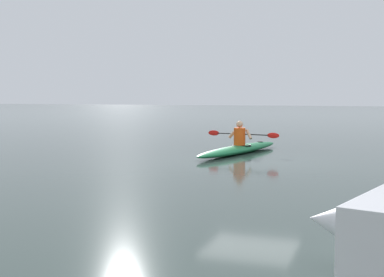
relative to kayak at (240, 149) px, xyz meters
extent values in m
plane|color=#384742|center=(-0.77, 1.67, -0.13)|extent=(160.00, 160.00, 0.00)
ellipsoid|color=#19723F|center=(0.00, 0.00, 0.00)|extent=(1.69, 5.13, 0.26)
torus|color=black|center=(-0.03, -0.13, 0.11)|extent=(0.71, 0.71, 0.04)
cylinder|color=black|center=(-0.31, -1.49, 0.12)|extent=(0.18, 0.18, 0.02)
cylinder|color=#E04C14|center=(0.00, 0.02, 0.40)|extent=(0.36, 0.36, 0.54)
sphere|color=tan|center=(0.00, 0.02, 0.78)|extent=(0.21, 0.21, 0.21)
cylinder|color=black|center=(-0.04, -0.18, 0.46)|extent=(2.04, 0.46, 0.03)
ellipsoid|color=red|center=(0.98, -0.39, 0.46)|extent=(0.40, 0.12, 0.17)
ellipsoid|color=red|center=(-1.05, 0.04, 0.46)|extent=(0.40, 0.12, 0.17)
cylinder|color=tan|center=(0.26, -0.12, 0.47)|extent=(0.30, 0.19, 0.34)
cylinder|color=tan|center=(-0.29, 0.00, 0.47)|extent=(0.26, 0.24, 0.34)
cone|color=white|center=(-3.87, 10.13, 0.33)|extent=(1.11, 1.09, 0.88)
camera|label=1|loc=(-4.15, 15.70, 1.66)|focal=48.75mm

